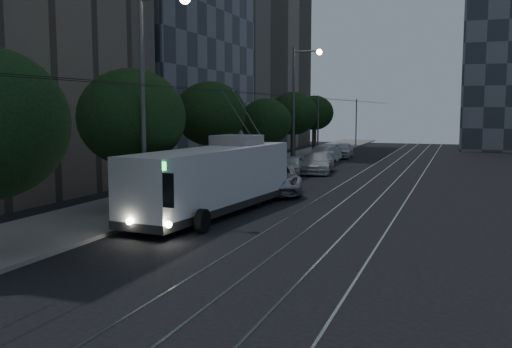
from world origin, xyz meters
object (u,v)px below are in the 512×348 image
object	(u,v)px
car_white_d	(342,150)
streetlamp_far	(299,96)
car_white_b	(318,163)
car_white_c	(323,154)
pickup_silver	(272,178)
streetlamp_near	(151,83)
car_white_a	(292,165)
trolleybus	(215,179)

from	to	relation	value
car_white_d	streetlamp_far	distance (m)	12.85
car_white_b	car_white_c	xyz separation A→B (m)	(-1.60, 8.45, -0.03)
pickup_silver	car_white_d	world-z (taller)	pickup_silver
pickup_silver	streetlamp_near	world-z (taller)	streetlamp_near
pickup_silver	car_white_c	bearing A→B (deg)	73.50
car_white_c	car_white_d	world-z (taller)	car_white_d
streetlamp_near	car_white_a	bearing A→B (deg)	88.43
car_white_b	streetlamp_near	distance (m)	21.06
car_white_b	car_white_c	size ratio (longest dim) A/B	1.18
pickup_silver	car_white_a	bearing A→B (deg)	78.38
pickup_silver	car_white_b	world-z (taller)	pickup_silver
streetlamp_near	car_white_b	bearing A→B (deg)	84.05
pickup_silver	car_white_c	world-z (taller)	pickup_silver
car_white_a	car_white_c	world-z (taller)	car_white_c
car_white_c	trolleybus	bearing A→B (deg)	-73.06
pickup_silver	car_white_c	xyz separation A→B (m)	(-1.60, 19.20, -0.15)
car_white_b	streetlamp_near	bearing A→B (deg)	-102.29
car_white_a	streetlamp_near	xyz separation A→B (m)	(-0.52, -19.01, 5.10)
pickup_silver	streetlamp_far	distance (m)	13.84
pickup_silver	car_white_a	distance (m)	9.56
trolleybus	car_white_b	size ratio (longest dim) A/B	2.23
car_white_b	streetlamp_far	xyz separation A→B (m)	(-2.09, 2.02, 5.02)
pickup_silver	streetlamp_far	size ratio (longest dim) A/B	0.66
car_white_a	streetlamp_near	bearing A→B (deg)	-98.40
streetlamp_far	car_white_a	bearing A→B (deg)	-81.65
trolleybus	car_white_a	distance (m)	16.68
car_white_a	streetlamp_near	distance (m)	19.69
trolleybus	car_white_d	bearing A→B (deg)	96.90
streetlamp_near	trolleybus	bearing A→B (deg)	53.55
car_white_b	streetlamp_far	distance (m)	5.80
car_white_a	car_white_c	bearing A→B (deg)	83.17
trolleybus	streetlamp_near	world-z (taller)	streetlamp_near
car_white_c	streetlamp_near	world-z (taller)	streetlamp_near
car_white_d	streetlamp_far	xyz separation A→B (m)	(-1.16, -11.77, 5.02)
car_white_d	car_white_b	bearing A→B (deg)	-90.88
trolleybus	car_white_a	bearing A→B (deg)	100.16
car_white_b	car_white_c	distance (m)	8.60
trolleybus	car_white_d	xyz separation A→B (m)	(-0.58, 31.74, -0.84)
car_white_d	streetlamp_near	xyz separation A→B (m)	(-1.19, -34.14, 5.04)
car_white_d	pickup_silver	bearing A→B (deg)	-92.56
car_white_a	streetlamp_near	world-z (taller)	streetlamp_near
car_white_c	pickup_silver	bearing A→B (deg)	-71.01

